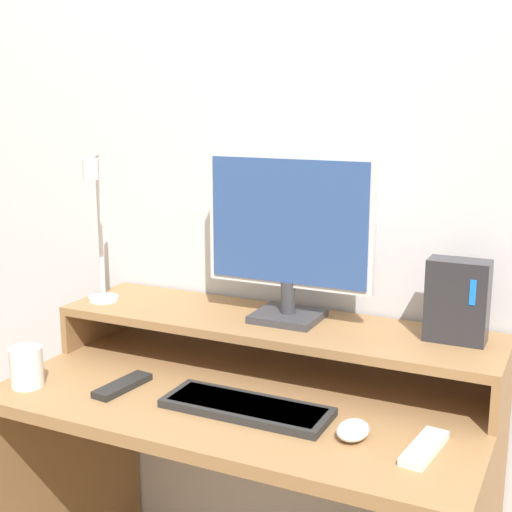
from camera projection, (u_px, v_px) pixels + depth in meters
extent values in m
cube|color=silver|center=(303.00, 153.00, 1.84)|extent=(6.00, 0.05, 2.50)
cube|color=olive|center=(246.00, 398.00, 1.67)|extent=(1.12, 0.61, 0.03)
cube|color=olive|center=(71.00, 484.00, 1.97)|extent=(0.03, 0.61, 0.69)
cube|color=olive|center=(97.00, 320.00, 2.02)|extent=(0.02, 0.29, 0.11)
cube|color=olive|center=(503.00, 386.00, 1.56)|extent=(0.02, 0.29, 0.11)
cube|color=olive|center=(274.00, 324.00, 1.78)|extent=(1.12, 0.29, 0.02)
cube|color=#38383D|center=(288.00, 316.00, 1.78)|extent=(0.16, 0.15, 0.02)
cylinder|color=#38383D|center=(288.00, 297.00, 1.77)|extent=(0.04, 0.04, 0.08)
cube|color=silver|center=(289.00, 221.00, 1.73)|extent=(0.43, 0.02, 0.33)
cube|color=#2D4C8C|center=(288.00, 222.00, 1.72)|extent=(0.41, 0.01, 0.30)
cylinder|color=silver|center=(104.00, 299.00, 1.94)|extent=(0.08, 0.08, 0.01)
cylinder|color=silver|center=(100.00, 226.00, 1.90)|extent=(0.01, 0.01, 0.39)
cylinder|color=silver|center=(93.00, 156.00, 1.77)|extent=(0.10, 0.15, 0.01)
cylinder|color=silver|center=(90.00, 169.00, 1.70)|extent=(0.04, 0.04, 0.05)
cube|color=#28282D|center=(457.00, 301.00, 1.60)|extent=(0.14, 0.07, 0.19)
cube|color=#1972F2|center=(473.00, 293.00, 1.55)|extent=(0.01, 0.00, 0.06)
cube|color=#282828|center=(247.00, 408.00, 1.56)|extent=(0.37, 0.13, 0.02)
cube|color=black|center=(247.00, 405.00, 1.55)|extent=(0.34, 0.11, 0.01)
ellipsoid|color=white|center=(353.00, 430.00, 1.43)|extent=(0.06, 0.09, 0.03)
cube|color=black|center=(123.00, 386.00, 1.68)|extent=(0.07, 0.16, 0.02)
cube|color=white|center=(425.00, 448.00, 1.38)|extent=(0.07, 0.17, 0.02)
cylinder|color=white|center=(26.00, 367.00, 1.68)|extent=(0.08, 0.08, 0.10)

